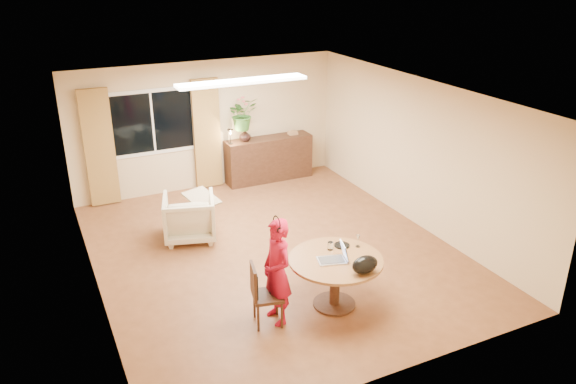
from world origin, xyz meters
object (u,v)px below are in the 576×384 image
object	(u,v)px
dining_table	(335,269)
sideboard	(269,159)
armchair	(189,217)
child	(277,272)
dining_chair	(268,294)

from	to	relation	value
dining_table	sideboard	xyz separation A→B (m)	(1.12, 4.76, -0.10)
armchair	sideboard	world-z (taller)	sideboard
child	sideboard	distance (m)	5.13
dining_table	child	xyz separation A→B (m)	(-0.85, 0.03, 0.15)
dining_table	dining_chair	distance (m)	1.00
child	sideboard	world-z (taller)	child
dining_table	sideboard	bearing A→B (deg)	76.78
dining_table	child	size ratio (longest dim) A/B	0.88
child	sideboard	xyz separation A→B (m)	(1.97, 4.73, -0.26)
child	armchair	distance (m)	2.82
dining_table	armchair	size ratio (longest dim) A/B	1.48
dining_chair	dining_table	bearing A→B (deg)	12.13
dining_table	sideboard	distance (m)	4.89
child	sideboard	size ratio (longest dim) A/B	0.77
armchair	child	bearing A→B (deg)	113.64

